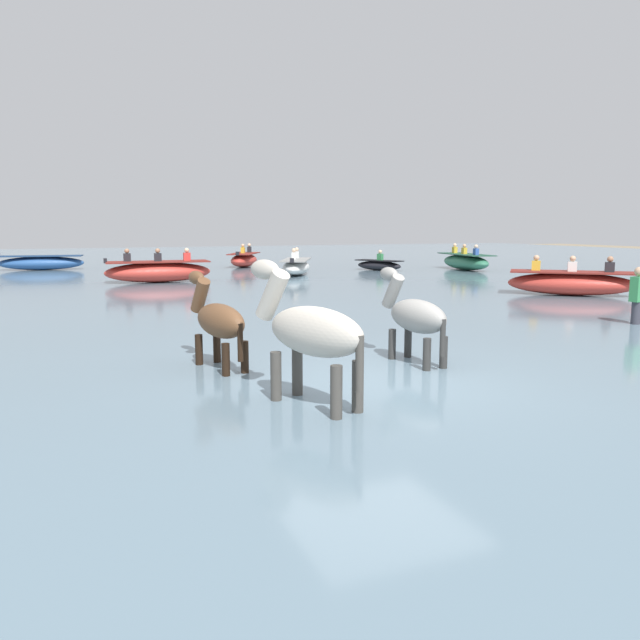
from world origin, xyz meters
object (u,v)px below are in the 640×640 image
(boat_mid_outer, at_px, (379,265))
(boat_mid_channel, at_px, (465,262))
(person_onlooker_left, at_px, (637,302))
(horse_flank_pinto, at_px, (311,335))
(boat_near_starboard, at_px, (571,283))
(horse_lead_grey, at_px, (415,318))
(horse_trailing_bay, at_px, (218,323))
(boat_near_port, at_px, (296,267))
(boat_distant_east, at_px, (244,260))
(boat_far_offshore, at_px, (158,272))
(boat_distant_west, at_px, (41,263))

(boat_mid_outer, distance_m, boat_mid_channel, 4.23)
(person_onlooker_left, bearing_deg, horse_flank_pinto, -161.13)
(boat_near_starboard, relative_size, boat_mid_outer, 1.43)
(horse_lead_grey, bearing_deg, horse_trailing_bay, 164.47)
(horse_lead_grey, height_order, person_onlooker_left, horse_lead_grey)
(horse_flank_pinto, distance_m, boat_near_port, 19.83)
(boat_distant_east, xyz_separation_m, boat_near_port, (0.71, -5.88, -0.02))
(boat_far_offshore, height_order, boat_near_port, boat_far_offshore)
(horse_trailing_bay, distance_m, boat_mid_outer, 20.84)
(horse_flank_pinto, height_order, person_onlooker_left, horse_flank_pinto)
(boat_distant_east, relative_size, boat_far_offshore, 0.86)
(boat_mid_outer, bearing_deg, boat_far_offshore, -167.42)
(horse_flank_pinto, bearing_deg, boat_mid_outer, 60.15)
(boat_mid_outer, distance_m, boat_near_port, 4.60)
(boat_mid_channel, relative_size, person_onlooker_left, 2.44)
(boat_near_starboard, relative_size, boat_far_offshore, 0.92)
(horse_lead_grey, bearing_deg, boat_distant_east, 81.01)
(horse_flank_pinto, distance_m, boat_mid_outer, 22.52)
(boat_near_starboard, height_order, boat_mid_channel, boat_mid_channel)
(horse_trailing_bay, xyz_separation_m, boat_near_port, (7.24, 16.34, -0.34))
(horse_trailing_bay, relative_size, boat_distant_west, 0.45)
(boat_far_offshore, xyz_separation_m, person_onlooker_left, (8.15, -14.16, 0.07))
(horse_trailing_bay, bearing_deg, boat_distant_east, 73.61)
(boat_near_starboard, bearing_deg, boat_distant_east, 108.98)
(person_onlooker_left, bearing_deg, boat_distant_east, 97.38)
(boat_far_offshore, bearing_deg, boat_distant_east, 54.00)
(boat_mid_outer, height_order, person_onlooker_left, person_onlooker_left)
(horse_lead_grey, bearing_deg, boat_far_offshore, 96.28)
(horse_flank_pinto, distance_m, boat_far_offshore, 17.18)
(boat_mid_channel, bearing_deg, horse_trailing_bay, -134.69)
(horse_trailing_bay, distance_m, boat_near_port, 17.88)
(boat_far_offshore, bearing_deg, horse_lead_grey, -83.72)
(horse_lead_grey, distance_m, person_onlooker_left, 6.60)
(boat_near_port, bearing_deg, boat_far_offshore, -166.08)
(horse_lead_grey, relative_size, horse_flank_pinto, 0.88)
(horse_trailing_bay, height_order, boat_distant_west, horse_trailing_bay)
(horse_flank_pinto, height_order, boat_distant_east, horse_flank_pinto)
(boat_distant_east, bearing_deg, boat_near_port, -83.13)
(horse_trailing_bay, xyz_separation_m, boat_near_starboard, (12.26, 5.56, -0.31))
(boat_distant_east, height_order, boat_distant_west, boat_distant_east)
(boat_near_starboard, relative_size, boat_mid_channel, 0.92)
(boat_mid_channel, distance_m, boat_far_offshore, 14.69)
(horse_lead_grey, height_order, horse_trailing_bay, horse_lead_grey)
(boat_near_port, bearing_deg, horse_lead_grey, -104.24)
(boat_distant_east, xyz_separation_m, boat_distant_west, (-9.64, 1.40, -0.02))
(horse_lead_grey, distance_m, boat_mid_outer, 20.08)
(person_onlooker_left, bearing_deg, horse_trailing_bay, -175.87)
(horse_flank_pinto, height_order, boat_near_port, horse_flank_pinto)
(horse_lead_grey, xyz_separation_m, boat_near_starboard, (9.37, 6.36, -0.32))
(horse_flank_pinto, xyz_separation_m, boat_far_offshore, (0.61, 17.16, -0.44))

